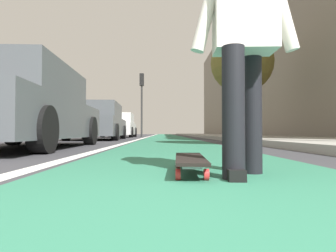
% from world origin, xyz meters
% --- Properties ---
extents(ground_plane, '(80.00, 80.00, 0.00)m').
position_xyz_m(ground_plane, '(10.00, 0.00, 0.00)').
color(ground_plane, '#38383D').
extents(bike_lane_paint, '(56.00, 2.21, 0.00)m').
position_xyz_m(bike_lane_paint, '(24.00, 0.00, 0.00)').
color(bike_lane_paint, '#2D7256').
rests_on(bike_lane_paint, ground).
extents(lane_stripe_white, '(52.00, 0.16, 0.01)m').
position_xyz_m(lane_stripe_white, '(20.00, 1.26, 0.00)').
color(lane_stripe_white, silver).
rests_on(lane_stripe_white, ground).
extents(sidewalk_curb, '(52.00, 3.20, 0.13)m').
position_xyz_m(sidewalk_curb, '(18.00, -3.43, 0.07)').
color(sidewalk_curb, '#9E9B93').
rests_on(sidewalk_curb, ground).
extents(building_facade, '(40.00, 1.20, 10.79)m').
position_xyz_m(building_facade, '(22.00, -6.51, 5.39)').
color(building_facade, gray).
rests_on(building_facade, ground).
extents(skateboard, '(0.85, 0.24, 0.11)m').
position_xyz_m(skateboard, '(1.46, 0.04, 0.09)').
color(skateboard, red).
rests_on(skateboard, ground).
extents(skater_person, '(0.45, 0.72, 1.64)m').
position_xyz_m(skater_person, '(1.32, -0.31, 0.94)').
color(skater_person, black).
rests_on(skater_person, ground).
extents(parked_car_near, '(4.65, 2.09, 1.49)m').
position_xyz_m(parked_car_near, '(4.67, 2.77, 0.72)').
color(parked_car_near, '#4C5156').
rests_on(parked_car_near, ground).
extents(parked_car_mid, '(4.66, 2.08, 1.47)m').
position_xyz_m(parked_car_mid, '(10.97, 2.86, 0.70)').
color(parked_car_mid, '#4C5156').
rests_on(parked_car_mid, ground).
extents(parked_car_far, '(4.04, 1.89, 1.46)m').
position_xyz_m(parked_car_far, '(17.15, 2.93, 0.70)').
color(parked_car_far, silver).
rests_on(parked_car_far, ground).
extents(traffic_light, '(0.33, 0.28, 4.20)m').
position_xyz_m(traffic_light, '(18.23, 1.66, 2.91)').
color(traffic_light, '#2D2D2D').
rests_on(traffic_light, ground).
extents(street_tree_mid, '(2.58, 2.58, 4.50)m').
position_xyz_m(street_tree_mid, '(11.11, -3.03, 3.20)').
color(street_tree_mid, brown).
rests_on(street_tree_mid, ground).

